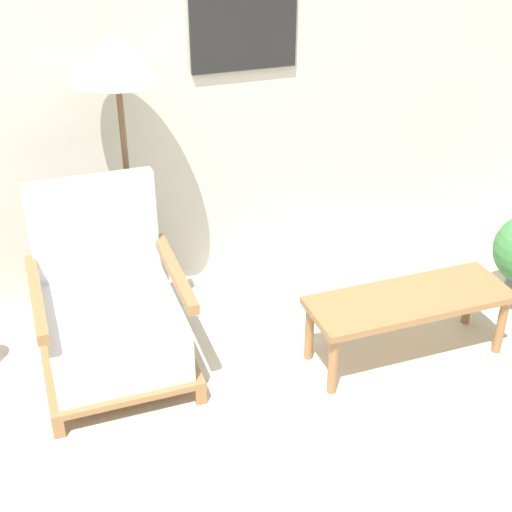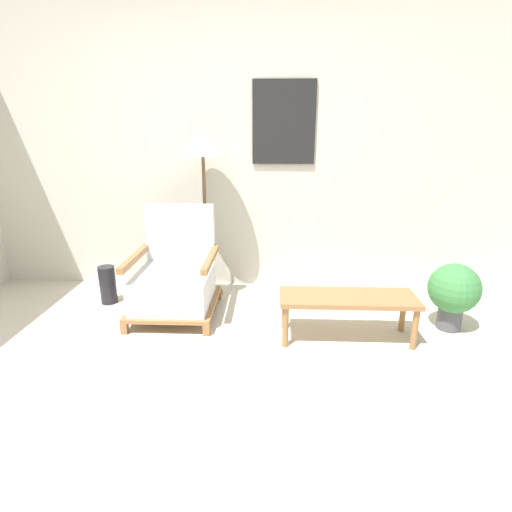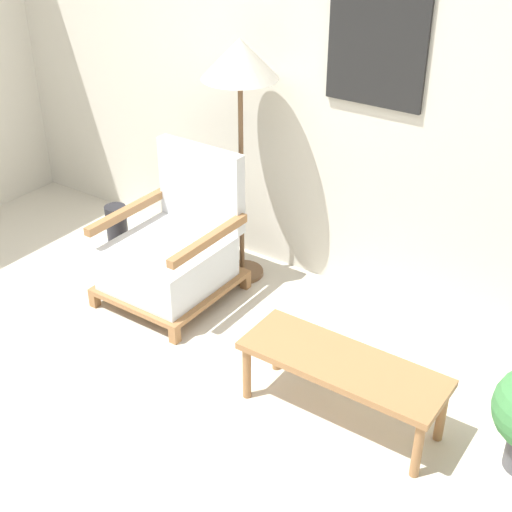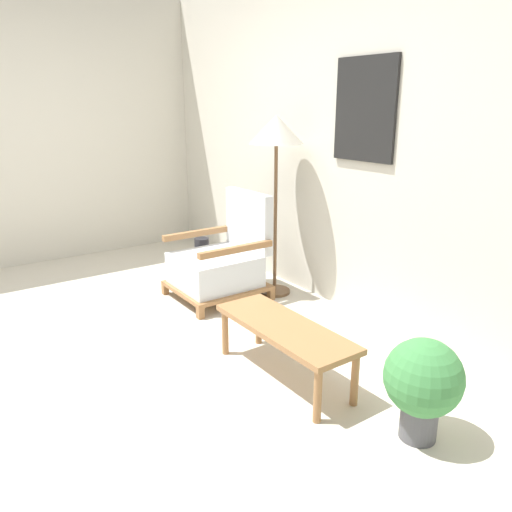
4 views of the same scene
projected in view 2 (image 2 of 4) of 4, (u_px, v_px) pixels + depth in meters
The scene contains 7 objects.
ground_plane at pixel (202, 428), 2.09m from camera, with size 14.00×14.00×0.00m, color beige.
wall_back at pixel (235, 145), 3.67m from camera, with size 8.00×0.09×2.70m.
armchair at pixel (175, 279), 3.32m from camera, with size 0.68×0.73×0.88m.
floor_lamp at pixel (203, 150), 3.40m from camera, with size 0.44×0.44×1.50m.
coffee_table at pixel (348, 301), 2.90m from camera, with size 0.99×0.35×0.34m.
vase at pixel (108, 285), 3.55m from camera, with size 0.14×0.14×0.34m, color black.
potted_plant at pixel (454, 291), 3.04m from camera, with size 0.38×0.38×0.53m.
Camera 2 is at (0.35, -1.70, 1.49)m, focal length 28.00 mm.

